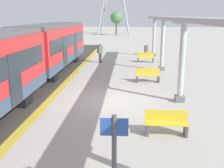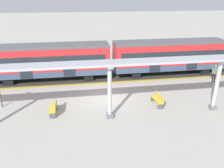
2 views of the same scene
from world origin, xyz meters
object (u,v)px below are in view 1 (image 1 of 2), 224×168
Objects in this scene: bench_near_end at (146,57)px; canopy_pillar_fifth at (154,37)px; canopy_pillar_fourth at (162,45)px; platform_info_sign at (114,156)px; train_far_carriage at (54,46)px; canopy_pillar_third at (182,62)px; bench_mid_platform at (166,122)px; passenger_waiting_near_edge at (100,51)px; trash_bin at (146,50)px; bench_far_end at (148,75)px.

canopy_pillar_fifth is at bearing 74.33° from bench_near_end.
canopy_pillar_fourth is 15.77m from platform_info_sign.
canopy_pillar_third is at bearing -42.44° from train_far_carriage.
bench_mid_platform is at bearing 68.03° from platform_info_sign.
canopy_pillar_third is (8.19, -7.49, 0.12)m from train_far_carriage.
bench_near_end is at bearing 7.68° from passenger_waiting_near_edge.
canopy_pillar_fifth reaches higher than trash_bin.
canopy_pillar_third is at bearing -90.00° from canopy_pillar_fourth.
platform_info_sign reaches higher than trash_bin.
trash_bin reaches higher than bench_far_end.
train_far_carriage is 7.74× the size of bench_mid_platform.
canopy_pillar_fifth is 2.52× the size of bench_near_end.
canopy_pillar_fourth is at bearing 1.48° from train_far_carriage.
canopy_pillar_third reaches higher than bench_far_end.
trash_bin is (7.57, 8.85, -1.33)m from train_far_carriage.
platform_info_sign is at bearing -111.97° from bench_mid_platform.
train_far_carriage is 11.09m from canopy_pillar_fifth.
canopy_pillar_third is at bearing -65.17° from passenger_waiting_near_edge.
canopy_pillar_third reaches higher than platform_info_sign.
train_far_carriage is 16.24m from platform_info_sign.
trash_bin is 7.05m from passenger_waiting_near_edge.
platform_info_sign is at bearing -96.92° from canopy_pillar_fifth.
canopy_pillar_fourth reaches higher than bench_near_end.
canopy_pillar_fifth is 3.88× the size of trash_bin.
train_far_carriage is at bearing 137.56° from canopy_pillar_third.
passenger_waiting_near_edge is at bearing 114.83° from canopy_pillar_third.
canopy_pillar_third is 14.97m from canopy_pillar_fifth.
train_far_carriage reaches higher than bench_far_end.
bench_mid_platform is 20.16m from trash_bin.
bench_near_end is 4.94m from trash_bin.
platform_info_sign is (-1.77, -19.22, 0.89)m from bench_near_end.
bench_near_end is 1.54× the size of trash_bin.
bench_near_end is 19.32m from platform_info_sign.
bench_mid_platform is (-1.16, -18.79, -1.50)m from canopy_pillar_fifth.
train_far_carriage is 5.30× the size of platform_info_sign.
canopy_pillar_third is 1.00× the size of canopy_pillar_fifth.
bench_near_end is at bearing 89.41° from bench_mid_platform.
bench_far_end is at bearing -108.91° from canopy_pillar_fourth.
bench_far_end is at bearing 108.27° from canopy_pillar_third.
passenger_waiting_near_edge is at bearing 96.90° from platform_info_sign.
canopy_pillar_fourth is at bearing 84.27° from bench_mid_platform.
bench_near_end is at bearing 87.75° from bench_far_end.
bench_near_end is (-1.00, 3.71, -1.50)m from canopy_pillar_fourth.
trash_bin is (0.38, 4.93, 0.05)m from bench_near_end.
canopy_pillar_fifth is at bearing 90.00° from canopy_pillar_third.
bench_far_end is 1.54× the size of trash_bin.
canopy_pillar_fifth reaches higher than passenger_waiting_near_edge.
platform_info_sign is (5.42, -15.30, -0.50)m from train_far_carriage.
bench_far_end is 7.91m from passenger_waiting_near_edge.
canopy_pillar_third is 1.00× the size of canopy_pillar_fourth.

